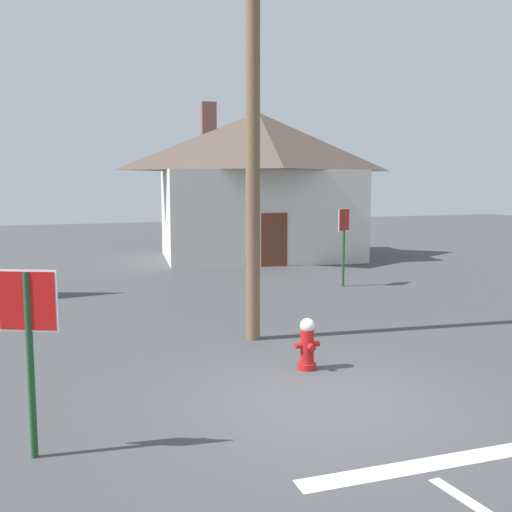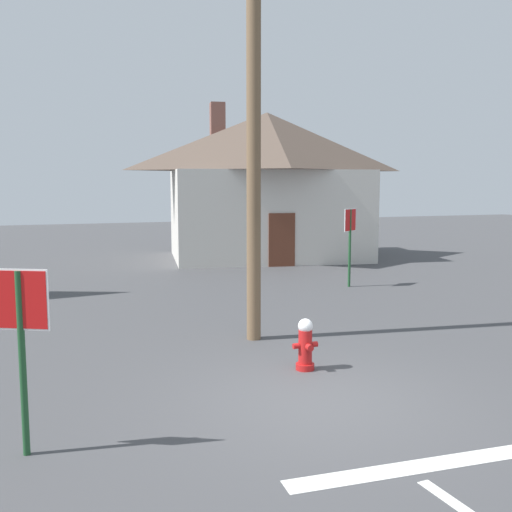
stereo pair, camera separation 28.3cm
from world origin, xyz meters
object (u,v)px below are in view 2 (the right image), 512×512
object	(u,v)px
utility_pole	(254,128)
house	(267,183)
fire_hydrant	(305,345)
stop_sign_far	(350,232)
stop_sign_near	(21,324)

from	to	relation	value
utility_pole	house	bearing A→B (deg)	67.94
fire_hydrant	stop_sign_far	bearing A→B (deg)	56.20
stop_sign_far	utility_pole	bearing A→B (deg)	-135.15
stop_sign_near	fire_hydrant	distance (m)	4.80
utility_pole	stop_sign_far	world-z (taller)	utility_pole
stop_sign_near	utility_pole	world-z (taller)	utility_pole
house	fire_hydrant	bearing A→B (deg)	-108.47
house	utility_pole	bearing A→B (deg)	-112.06
stop_sign_near	house	size ratio (longest dim) A/B	0.24
stop_sign_far	fire_hydrant	bearing A→B (deg)	-123.80
fire_hydrant	stop_sign_far	xyz separation A→B (m)	(4.60, 6.87, 1.24)
fire_hydrant	house	bearing A→B (deg)	71.53
fire_hydrant	utility_pole	distance (m)	4.31
stop_sign_near	stop_sign_far	xyz separation A→B (m)	(8.92, 8.64, 0.13)
fire_hydrant	stop_sign_near	bearing A→B (deg)	-157.73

